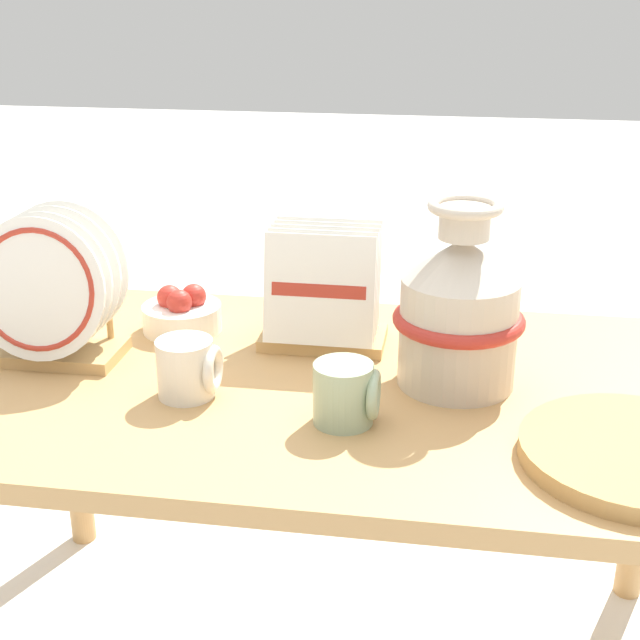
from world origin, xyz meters
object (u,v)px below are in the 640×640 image
at_px(dish_rack_square_plates, 324,299).
at_px(mug_sage_glaze, 347,394).
at_px(ceramic_vase, 459,308).
at_px(wicker_charger_stack, 637,454).
at_px(dish_rack_round_plates, 50,298).
at_px(fruit_bowl, 182,313).
at_px(mug_cream_glaze, 188,368).

xyz_separation_m(dish_rack_square_plates, mug_sage_glaze, (0.08, -0.30, -0.04)).
bearing_deg(dish_rack_square_plates, ceramic_vase, -28.35).
xyz_separation_m(ceramic_vase, wicker_charger_stack, (0.26, -0.22, -0.12)).
bearing_deg(dish_rack_round_plates, fruit_bowl, 42.77).
distance_m(ceramic_vase, dish_rack_square_plates, 0.28).
xyz_separation_m(ceramic_vase, mug_cream_glaze, (-0.43, -0.12, -0.08)).
xyz_separation_m(dish_rack_round_plates, fruit_bowl, (0.18, 0.17, -0.08)).
height_order(ceramic_vase, dish_rack_square_plates, ceramic_vase).
xyz_separation_m(dish_rack_square_plates, fruit_bowl, (-0.28, 0.02, -0.05)).
xyz_separation_m(wicker_charger_stack, mug_sage_glaze, (-0.42, 0.05, 0.03)).
height_order(dish_rack_round_plates, fruit_bowl, dish_rack_round_plates).
bearing_deg(mug_sage_glaze, fruit_bowl, 138.39).
bearing_deg(dish_rack_square_plates, wicker_charger_stack, -35.10).
xyz_separation_m(wicker_charger_stack, fruit_bowl, (-0.78, 0.37, 0.02)).
relative_size(dish_rack_round_plates, mug_cream_glaze, 2.67).
distance_m(ceramic_vase, dish_rack_round_plates, 0.70).
bearing_deg(fruit_bowl, mug_sage_glaze, -41.61).
distance_m(ceramic_vase, fruit_bowl, 0.55).
bearing_deg(wicker_charger_stack, dish_rack_round_plates, 167.90).
bearing_deg(mug_sage_glaze, dish_rack_square_plates, 105.37).
relative_size(mug_cream_glaze, fruit_bowl, 0.67).
distance_m(wicker_charger_stack, mug_sage_glaze, 0.42).
height_order(mug_sage_glaze, fruit_bowl, mug_sage_glaze).
bearing_deg(dish_rack_square_plates, mug_cream_glaze, -126.17).
bearing_deg(fruit_bowl, dish_rack_square_plates, -4.27).
xyz_separation_m(dish_rack_round_plates, wicker_charger_stack, (0.96, -0.21, -0.10)).
xyz_separation_m(dish_rack_square_plates, wicker_charger_stack, (0.50, -0.35, -0.07)).
relative_size(wicker_charger_stack, mug_sage_glaze, 3.27).
bearing_deg(wicker_charger_stack, mug_sage_glaze, 172.72).
distance_m(dish_rack_round_plates, mug_cream_glaze, 0.30).
bearing_deg(ceramic_vase, wicker_charger_stack, -40.61).
relative_size(wicker_charger_stack, mug_cream_glaze, 3.27).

